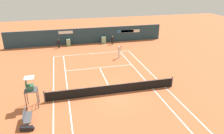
# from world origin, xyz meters

# --- Properties ---
(ground_plane) EXTENTS (80.00, 80.00, 0.01)m
(ground_plane) POSITION_xyz_m (-0.00, 0.58, 0.00)
(ground_plane) COLOR #BC6038
(tennis_net) EXTENTS (12.10, 0.10, 1.07)m
(tennis_net) POSITION_xyz_m (0.00, 0.00, 0.51)
(tennis_net) COLOR #4C4C51
(tennis_net) RESTS_ON ground_plane
(sponsor_back_wall) EXTENTS (25.00, 1.02, 2.49)m
(sponsor_back_wall) POSITION_xyz_m (0.02, 16.97, 1.20)
(sponsor_back_wall) COLOR #233D4C
(sponsor_back_wall) RESTS_ON ground_plane
(umpire_chair) EXTENTS (1.00, 1.00, 2.63)m
(umpire_chair) POSITION_xyz_m (-6.93, -0.44, 1.68)
(umpire_chair) COLOR #47474C
(umpire_chair) RESTS_ON ground_plane
(player_bench) EXTENTS (0.54, 1.54, 0.88)m
(player_bench) POSITION_xyz_m (-7.17, -2.64, 0.51)
(player_bench) COLOR #38383D
(player_bench) RESTS_ON ground_plane
(equipment_bag) EXTENTS (1.01, 0.45, 0.32)m
(equipment_bag) POSITION_xyz_m (-7.02, -3.61, 0.16)
(equipment_bag) COLOR black
(equipment_bag) RESTS_ON ground_plane
(player_on_baseline) EXTENTS (0.48, 0.85, 1.85)m
(player_on_baseline) POSITION_xyz_m (3.16, 9.04, 0.98)
(player_on_baseline) COLOR white
(player_on_baseline) RESTS_ON ground_plane
(ball_kid_centre_post) EXTENTS (0.46, 0.19, 1.36)m
(ball_kid_centre_post) POSITION_xyz_m (3.86, 15.48, 0.79)
(ball_kid_centre_post) COLOR black
(ball_kid_centre_post) RESTS_ON ground_plane
(ball_kid_right_post) EXTENTS (0.45, 0.19, 1.36)m
(ball_kid_right_post) POSITION_xyz_m (-4.52, 15.48, 0.78)
(ball_kid_right_post) COLOR black
(ball_kid_right_post) RESTS_ON ground_plane
(tennis_ball_by_sideline) EXTENTS (0.07, 0.07, 0.07)m
(tennis_ball_by_sideline) POSITION_xyz_m (-2.33, 2.10, 0.03)
(tennis_ball_by_sideline) COLOR #CCE033
(tennis_ball_by_sideline) RESTS_ON ground_plane
(tennis_ball_mid_court) EXTENTS (0.07, 0.07, 0.07)m
(tennis_ball_mid_court) POSITION_xyz_m (1.44, 1.93, 0.03)
(tennis_ball_mid_court) COLOR #CCE033
(tennis_ball_mid_court) RESTS_ON ground_plane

